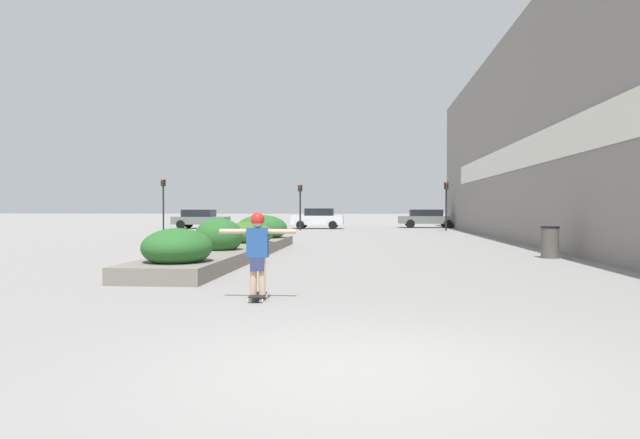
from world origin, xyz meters
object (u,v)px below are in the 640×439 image
skateboard (258,296)px  car_leftmost (318,218)px  car_center_right (200,218)px  skateboarder (258,245)px  car_center_left (427,218)px  trash_bin (550,242)px  traffic_light_left (300,199)px  traffic_light_right (446,198)px  traffic_light_far_left (163,196)px

skateboard → car_leftmost: (-2.07, 32.85, 0.71)m
car_leftmost → car_center_right: 8.87m
skateboarder → car_center_left: 36.40m
trash_bin → car_leftmost: size_ratio=0.25×
traffic_light_left → traffic_light_right: bearing=-1.2°
skateboarder → car_center_right: bearing=107.2°
skateboard → skateboarder: (-0.00, 0.00, 0.85)m
skateboard → traffic_light_right: (6.86, 29.51, 2.17)m
skateboard → traffic_light_left: size_ratio=0.20×
skateboard → trash_bin: bearing=48.5°
skateboarder → traffic_light_far_left: size_ratio=0.39×
car_leftmost → car_center_left: (8.31, 3.02, -0.02)m
skateboard → car_center_right: size_ratio=0.15×
traffic_light_left → car_leftmost: bearing=73.0°
skateboard → traffic_light_left: 29.95m
traffic_light_left → traffic_light_right: size_ratio=0.96×
car_leftmost → traffic_light_right: traffic_light_right is taller
car_center_right → traffic_light_left: (7.91, -2.82, 1.41)m
car_center_right → traffic_light_right: size_ratio=1.24×
skateboard → car_center_left: (6.24, 35.86, 0.69)m
skateboarder → traffic_light_far_left: traffic_light_far_left is taller
car_center_left → traffic_light_left: (-9.26, -6.14, 1.40)m
car_leftmost → traffic_light_right: 9.64m
car_leftmost → traffic_light_left: size_ratio=1.22×
trash_bin → skateboarder: bearing=-130.1°
trash_bin → traffic_light_right: 20.94m
skateboarder → car_center_right: 34.33m
traffic_light_left → traffic_light_far_left: 9.53m
traffic_light_right → traffic_light_far_left: 19.39m
traffic_light_right → car_center_left: bearing=95.6°
car_leftmost → traffic_light_left: bearing=163.0°
skateboard → trash_bin: size_ratio=0.64×
skateboarder → car_leftmost: car_leftmost is taller
traffic_light_left → trash_bin: bearing=-63.9°
skateboard → traffic_light_far_left: traffic_light_far_left is taller
car_leftmost → traffic_light_far_left: traffic_light_far_left is taller
skateboarder → traffic_light_right: size_ratio=0.41×
trash_bin → traffic_light_left: bearing=116.1°
car_center_right → trash_bin: bearing=37.3°
skateboarder → trash_bin: bearing=48.5°
car_center_left → traffic_light_far_left: size_ratio=1.30×
traffic_light_far_left → traffic_light_left: bearing=3.4°
trash_bin → traffic_light_far_left: bearing=134.0°
skateboard → skateboarder: skateboarder is taller
traffic_light_far_left → car_center_left: bearing=19.6°
traffic_light_right → skateboarder: bearing=-103.1°
car_center_right → traffic_light_right: 18.11m
skateboarder → trash_bin: skateboarder is taller
skateboard → traffic_light_left: (-3.02, 29.72, 2.09)m
skateboard → traffic_light_far_left: (-12.53, 29.16, 2.32)m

